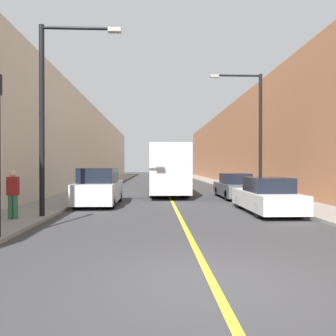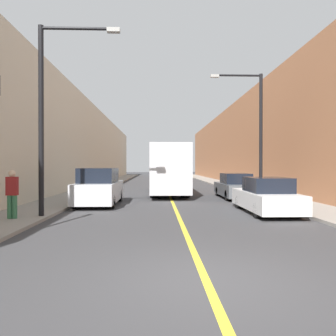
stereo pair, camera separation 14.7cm
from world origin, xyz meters
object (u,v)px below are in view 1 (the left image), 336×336
object	(u,v)px
car_right_mid	(235,187)
street_lamp_right	(255,126)
parked_suv_left	(99,188)
pedestrian	(13,193)
street_lamp_left	(50,105)
car_right_near	(267,197)
bus	(167,169)

from	to	relation	value
car_right_mid	street_lamp_right	world-z (taller)	street_lamp_right
parked_suv_left	car_right_mid	distance (m)	8.50
parked_suv_left	car_right_mid	xyz separation A→B (m)	(7.89, 3.16, -0.18)
parked_suv_left	pedestrian	bearing A→B (deg)	-114.05
street_lamp_left	street_lamp_right	world-z (taller)	street_lamp_right
parked_suv_left	car_right_near	distance (m)	8.35
car_right_near	street_lamp_left	bearing A→B (deg)	-171.86
car_right_near	pedestrian	bearing A→B (deg)	-169.21
car_right_near	pedestrian	xyz separation A→B (m)	(-9.98, -1.90, 0.34)
car_right_mid	street_lamp_right	xyz separation A→B (m)	(0.99, -1.04, 3.70)
bus	car_right_near	bearing A→B (deg)	-68.69
street_lamp_left	car_right_mid	bearing A→B (deg)	40.09
parked_suv_left	street_lamp_left	world-z (taller)	street_lamp_left
car_right_near	car_right_mid	world-z (taller)	car_right_mid
car_right_mid	parked_suv_left	bearing A→B (deg)	-158.20
parked_suv_left	car_right_near	xyz separation A→B (m)	(7.72, -3.17, -0.19)
bus	car_right_near	size ratio (longest dim) A/B	2.24
bus	street_lamp_left	world-z (taller)	street_lamp_left
parked_suv_left	pedestrian	world-z (taller)	parked_suv_left
bus	car_right_mid	xyz separation A→B (m)	(4.07, -3.69, -1.12)
bus	parked_suv_left	distance (m)	7.89
parked_suv_left	pedestrian	xyz separation A→B (m)	(-2.26, -5.07, 0.15)
car_right_near	street_lamp_right	size ratio (longest dim) A/B	0.65
car_right_mid	street_lamp_left	xyz separation A→B (m)	(-9.02, -7.59, 3.66)
pedestrian	bus	bearing A→B (deg)	62.98
street_lamp_left	bus	bearing A→B (deg)	66.33
street_lamp_left	street_lamp_right	distance (m)	11.96
car_right_mid	pedestrian	world-z (taller)	pedestrian
parked_suv_left	street_lamp_left	distance (m)	5.75
street_lamp_right	pedestrian	distance (m)	13.68
car_right_mid	pedestrian	xyz separation A→B (m)	(-10.15, -8.23, 0.33)
bus	street_lamp_right	bearing A→B (deg)	-43.04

